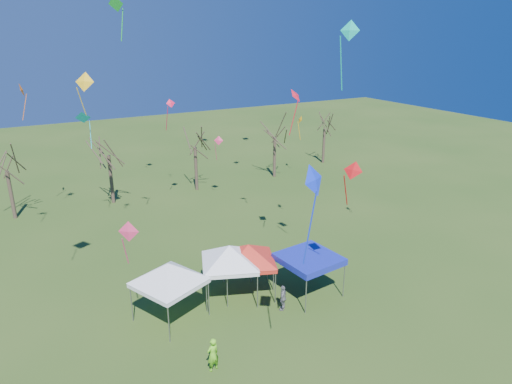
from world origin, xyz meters
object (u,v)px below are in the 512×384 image
(tree_4, at_px, (275,123))
(tent_blue, at_px, (309,259))
(tent_white_mid, at_px, (229,249))
(tent_red, at_px, (248,248))
(tree_2, at_px, (107,138))
(tree_3, at_px, (194,132))
(person_grey, at_px, (283,298))
(tent_white_west, at_px, (168,267))
(person_green, at_px, (213,354))
(tree_5, at_px, (325,117))
(tree_1, at_px, (3,154))

(tree_4, relative_size, tent_blue, 2.19)
(tent_white_mid, distance_m, tent_red, 1.20)
(tent_blue, bearing_deg, tree_2, 107.24)
(tree_3, height_order, person_grey, tree_3)
(tent_blue, bearing_deg, tent_white_west, 168.96)
(tree_2, xyz_separation_m, person_green, (-1.03, -25.61, -5.41))
(tree_5, bearing_deg, tent_white_west, -140.94)
(tree_3, distance_m, tree_5, 17.81)
(tent_white_west, distance_m, tent_white_mid, 3.96)
(person_green, bearing_deg, tent_white_west, -99.44)
(tent_red, distance_m, tent_blue, 3.75)
(tree_4, xyz_separation_m, tree_5, (8.37, 2.06, -0.33))
(tree_3, bearing_deg, tent_white_west, -115.75)
(tree_1, xyz_separation_m, tree_4, (26.12, -0.65, 0.27))
(tree_2, distance_m, person_grey, 24.05)
(tent_blue, distance_m, person_grey, 2.88)
(tent_red, xyz_separation_m, person_green, (-4.76, -5.28, -2.19))
(tree_4, bearing_deg, tent_blue, -116.37)
(person_grey, bearing_deg, tree_3, -141.21)
(tree_3, distance_m, tree_4, 9.32)
(tree_2, bearing_deg, person_grey, -78.68)
(tent_white_mid, bearing_deg, person_green, -123.21)
(tree_4, xyz_separation_m, person_grey, (-13.13, -22.58, -5.27))
(tree_5, bearing_deg, tree_2, -176.30)
(tree_1, height_order, tree_3, tree_3)
(tent_white_mid, height_order, tent_red, tent_white_mid)
(tree_5, height_order, tent_white_mid, tree_5)
(tree_2, xyz_separation_m, tree_4, (17.72, -0.38, -0.23))
(tree_3, bearing_deg, tree_5, 6.52)
(tree_2, xyz_separation_m, tent_white_mid, (2.56, -20.13, -3.10))
(person_grey, height_order, person_green, person_green)
(tent_blue, relative_size, person_grey, 2.27)
(tent_white_mid, bearing_deg, tree_1, 118.23)
(person_grey, bearing_deg, tent_white_mid, -95.82)
(tent_blue, distance_m, person_green, 8.74)
(person_grey, bearing_deg, tent_white_west, -63.16)
(tent_red, relative_size, person_grey, 2.54)
(tree_1, relative_size, person_grey, 4.75)
(tree_5, height_order, tent_white_west, tree_5)
(tree_1, distance_m, tent_white_west, 22.17)
(tree_2, distance_m, tree_4, 17.73)
(tree_2, height_order, tree_4, tree_2)
(tree_2, height_order, person_green, tree_2)
(tree_3, height_order, tent_white_mid, tree_3)
(tree_1, bearing_deg, tent_blue, -55.78)
(tent_white_west, bearing_deg, tree_1, 108.59)
(person_green, bearing_deg, tree_1, -87.57)
(tent_blue, relative_size, person_green, 2.05)
(tree_5, relative_size, person_grey, 4.70)
(tent_red, bearing_deg, tree_1, 120.49)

